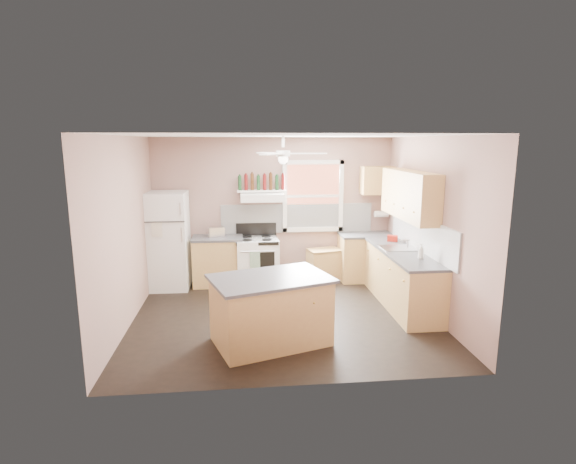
{
  "coord_description": "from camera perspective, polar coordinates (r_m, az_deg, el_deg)",
  "views": [
    {
      "loc": [
        -0.6,
        -6.44,
        2.62
      ],
      "look_at": [
        0.1,
        0.3,
        1.25
      ],
      "focal_mm": 28.0,
      "sensor_mm": 36.0,
      "label": 1
    }
  ],
  "objects": [
    {
      "name": "wall_right",
      "position": [
        7.17,
        17.83,
        0.67
      ],
      "size": [
        0.05,
        4.0,
        2.7
      ],
      "primitive_type": "cube",
      "color": "#8B695E",
      "rests_on": "ground"
    },
    {
      "name": "stove",
      "position": [
        8.4,
        -3.94,
        -3.71
      ],
      "size": [
        0.8,
        0.68,
        0.86
      ],
      "primitive_type": "cube",
      "rotation": [
        0.0,
        0.0,
        0.06
      ],
      "color": "white",
      "rests_on": "floor"
    },
    {
      "name": "wall_back",
      "position": [
        8.58,
        -1.85,
        2.91
      ],
      "size": [
        4.5,
        0.05,
        2.7
      ],
      "primitive_type": "cube",
      "color": "#8B695E",
      "rests_on": "ground"
    },
    {
      "name": "bottle_shelf",
      "position": [
        8.37,
        -3.37,
        5.23
      ],
      "size": [
        0.9,
        0.26,
        0.03
      ],
      "primitive_type": "cube",
      "color": "white",
      "rests_on": "range_hood"
    },
    {
      "name": "range_hood",
      "position": [
        8.26,
        -3.32,
        4.45
      ],
      "size": [
        0.78,
        0.5,
        0.14
      ],
      "primitive_type": "cube",
      "color": "white",
      "rests_on": "wall_back"
    },
    {
      "name": "backsplash_right",
      "position": [
        7.45,
        16.56,
        -0.23
      ],
      "size": [
        0.03,
        2.6,
        0.55
      ],
      "primitive_type": "cube",
      "color": "white",
      "rests_on": "wall_right"
    },
    {
      "name": "ceiling",
      "position": [
        6.47,
        -0.62,
        12.14
      ],
      "size": [
        4.5,
        4.5,
        0.0
      ],
      "primitive_type": "plane",
      "color": "white",
      "rests_on": "ground"
    },
    {
      "name": "window_frame",
      "position": [
        8.56,
        3.2,
        4.57
      ],
      "size": [
        1.16,
        0.07,
        1.36
      ],
      "primitive_type": "cube",
      "color": "white",
      "rests_on": "wall_back"
    },
    {
      "name": "base_cabinet_left",
      "position": [
        8.44,
        -8.86,
        -3.75
      ],
      "size": [
        0.9,
        0.6,
        0.86
      ],
      "primitive_type": "cube",
      "color": "#B3864A",
      "rests_on": "floor"
    },
    {
      "name": "window_view",
      "position": [
        8.59,
        3.17,
        4.59
      ],
      "size": [
        1.0,
        0.02,
        1.2
      ],
      "primitive_type": "cube",
      "color": "brown",
      "rests_on": "wall_back"
    },
    {
      "name": "upper_cabinet_right",
      "position": [
        7.49,
        15.14,
        4.59
      ],
      "size": [
        0.33,
        1.8,
        0.76
      ],
      "primitive_type": "cube",
      "color": "#B3864A",
      "rests_on": "wall_right"
    },
    {
      "name": "island",
      "position": [
        5.98,
        -2.19,
        -10.06
      ],
      "size": [
        1.62,
        1.29,
        0.86
      ],
      "primitive_type": "cube",
      "rotation": [
        0.0,
        0.0,
        0.32
      ],
      "color": "#B3864A",
      "rests_on": "floor"
    },
    {
      "name": "counter_right",
      "position": [
        7.41,
        14.31,
        -2.52
      ],
      "size": [
        0.62,
        2.22,
        0.04
      ],
      "primitive_type": "cube",
      "color": "#3C3C3F",
      "rests_on": "base_cabinet_right"
    },
    {
      "name": "base_cabinet_corner",
      "position": [
        8.75,
        9.87,
        -3.24
      ],
      "size": [
        1.0,
        0.6,
        0.86
      ],
      "primitive_type": "cube",
      "color": "#B3864A",
      "rests_on": "floor"
    },
    {
      "name": "counter_corner",
      "position": [
        8.65,
        9.97,
        -0.36
      ],
      "size": [
        1.02,
        0.62,
        0.04
      ],
      "primitive_type": "cube",
      "color": "#3C3C3F",
      "rests_on": "base_cabinet_corner"
    },
    {
      "name": "floor",
      "position": [
        6.98,
        -0.57,
        -10.62
      ],
      "size": [
        4.5,
        4.5,
        0.0
      ],
      "primitive_type": "plane",
      "color": "black",
      "rests_on": "ground"
    },
    {
      "name": "faucet",
      "position": [
        7.63,
        14.96,
        -1.46
      ],
      "size": [
        0.03,
        0.03,
        0.14
      ],
      "primitive_type": "cylinder",
      "color": "silver",
      "rests_on": "sink"
    },
    {
      "name": "sink",
      "position": [
        7.59,
        13.81,
        -2.05
      ],
      "size": [
        0.55,
        0.45,
        0.03
      ],
      "primitive_type": "cube",
      "color": "silver",
      "rests_on": "counter_right"
    },
    {
      "name": "upper_cabinet_corner",
      "position": [
        8.68,
        11.25,
        6.45
      ],
      "size": [
        0.6,
        0.33,
        0.52
      ],
      "primitive_type": "cube",
      "color": "#B3864A",
      "rests_on": "wall_back"
    },
    {
      "name": "wall_left",
      "position": [
        6.78,
        -20.13,
        -0.08
      ],
      "size": [
        0.05,
        4.0,
        2.7
      ],
      "primitive_type": "cube",
      "color": "#8B695E",
      "rests_on": "ground"
    },
    {
      "name": "red_caddy",
      "position": [
        8.1,
        13.13,
        -0.78
      ],
      "size": [
        0.21,
        0.17,
        0.1
      ],
      "primitive_type": "cube",
      "rotation": [
        0.0,
        0.0,
        -0.33
      ],
      "color": "red",
      "rests_on": "counter_right"
    },
    {
      "name": "cart",
      "position": [
        8.65,
        4.63,
        -4.15
      ],
      "size": [
        0.68,
        0.53,
        0.6
      ],
      "primitive_type": "cube",
      "rotation": [
        0.0,
        0.0,
        0.23
      ],
      "color": "#B3864A",
      "rests_on": "floor"
    },
    {
      "name": "backsplash_back",
      "position": [
        8.61,
        1.16,
        1.76
      ],
      "size": [
        2.9,
        0.03,
        0.55
      ],
      "primitive_type": "cube",
      "color": "white",
      "rests_on": "wall_back"
    },
    {
      "name": "refrigerator",
      "position": [
        8.34,
        -15.08,
        -1.05
      ],
      "size": [
        0.75,
        0.73,
        1.75
      ],
      "primitive_type": "cube",
      "rotation": [
        0.0,
        0.0,
        -0.02
      ],
      "color": "white",
      "rests_on": "floor"
    },
    {
      "name": "soap_bottle",
      "position": [
        6.98,
        16.55,
        -2.39
      ],
      "size": [
        0.11,
        0.11,
        0.22
      ],
      "primitive_type": "imported",
      "rotation": [
        0.0,
        0.0,
        5.07
      ],
      "color": "silver",
      "rests_on": "counter_right"
    },
    {
      "name": "wine_bottles",
      "position": [
        8.35,
        -3.37,
        6.32
      ],
      "size": [
        0.86,
        0.06,
        0.31
      ],
      "color": "#143819",
      "rests_on": "bottle_shelf"
    },
    {
      "name": "island_top",
      "position": [
        5.83,
        -2.23,
        -5.94
      ],
      "size": [
        1.73,
        1.4,
        0.04
      ],
      "primitive_type": "cube",
      "rotation": [
        0.0,
        0.0,
        0.32
      ],
      "color": "#3C3C3F",
      "rests_on": "island"
    },
    {
      "name": "toaster",
      "position": [
        8.32,
        -9.09,
        -0.01
      ],
      "size": [
        0.31,
        0.23,
        0.18
      ],
      "primitive_type": "cube",
      "rotation": [
        0.0,
        0.0,
        0.26
      ],
      "color": "silver",
      "rests_on": "counter_left"
    },
    {
      "name": "ceiling_fan_hub",
      "position": [
        6.47,
        -0.62,
        9.92
      ],
      "size": [
        0.2,
        0.2,
        0.08
      ],
      "primitive_type": "cylinder",
      "color": "white",
      "rests_on": "ceiling"
    },
    {
      "name": "counter_left",
      "position": [
        8.34,
        -8.95,
        -0.76
      ],
      "size": [
        0.92,
        0.62,
        0.04
      ],
      "primitive_type": "cube",
      "color": "#3C3C3F",
      "rests_on": "base_cabinet_left"
    },
    {
      "name": "paper_towel",
      "position": [
        8.83,
        11.77,
        2.25
      ],
      "size": [
        0.26,
        0.12,
        0.12
      ],
      "primitive_type": "cylinder",
      "rotation": [
        0.0,
        1.57,
        0.0
      ],
      "color": "white",
      "rests_on": "wall_back"
    },
    {
      "name": "base_cabinet_right",
      "position": [
        7.53,
        14.22,
        -5.84
      ],
      "size": [
        0.6,
        2.2,
        0.86
      ],
      "primitive_type": "cube",
      "color": "#B3864A",
      "rests_on": "floor"
    }
  ]
}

